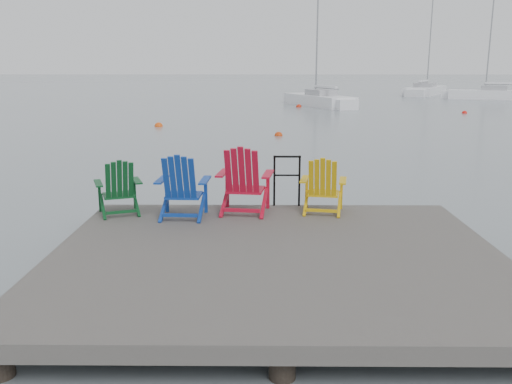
{
  "coord_description": "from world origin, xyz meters",
  "views": [
    {
      "loc": [
        -0.21,
        -6.85,
        2.91
      ],
      "look_at": [
        -0.29,
        2.01,
        0.85
      ],
      "focal_mm": 38.0,
      "sensor_mm": 36.0,
      "label": 1
    }
  ],
  "objects_px": {
    "chair_green": "(119,187)",
    "buoy_d": "(299,107)",
    "chair_blue": "(182,186)",
    "sailboat_near": "(318,101)",
    "chair_yellow": "(323,185)",
    "buoy_c": "(464,113)",
    "handrail": "(287,176)",
    "sailboat_mid": "(426,91)",
    "chair_red": "(244,180)",
    "buoy_b": "(159,126)",
    "buoy_a": "(279,136)",
    "sailboat_far": "(489,95)"
  },
  "relations": [
    {
      "from": "chair_red",
      "to": "sailboat_mid",
      "type": "height_order",
      "value": "sailboat_mid"
    },
    {
      "from": "buoy_c",
      "to": "buoy_a",
      "type": "bearing_deg",
      "value": -136.52
    },
    {
      "from": "chair_red",
      "to": "buoy_d",
      "type": "height_order",
      "value": "chair_red"
    },
    {
      "from": "chair_red",
      "to": "buoy_b",
      "type": "relative_size",
      "value": 2.76
    },
    {
      "from": "handrail",
      "to": "sailboat_near",
      "type": "bearing_deg",
      "value": 83.12
    },
    {
      "from": "chair_red",
      "to": "buoy_c",
      "type": "bearing_deg",
      "value": 70.32
    },
    {
      "from": "chair_red",
      "to": "sailboat_mid",
      "type": "bearing_deg",
      "value": 77.67
    },
    {
      "from": "sailboat_mid",
      "to": "chair_yellow",
      "type": "bearing_deg",
      "value": -81.19
    },
    {
      "from": "chair_red",
      "to": "sailboat_mid",
      "type": "xyz_separation_m",
      "value": [
        17.83,
        49.93,
        -0.72
      ]
    },
    {
      "from": "buoy_a",
      "to": "buoy_b",
      "type": "bearing_deg",
      "value": 148.1
    },
    {
      "from": "buoy_d",
      "to": "sailboat_mid",
      "type": "bearing_deg",
      "value": 51.52
    },
    {
      "from": "chair_green",
      "to": "chair_blue",
      "type": "bearing_deg",
      "value": -31.23
    },
    {
      "from": "chair_green",
      "to": "buoy_a",
      "type": "relative_size",
      "value": 2.65
    },
    {
      "from": "sailboat_mid",
      "to": "buoy_c",
      "type": "distance_m",
      "value": 24.35
    },
    {
      "from": "buoy_c",
      "to": "chair_yellow",
      "type": "bearing_deg",
      "value": -114.67
    },
    {
      "from": "chair_yellow",
      "to": "sailboat_near",
      "type": "bearing_deg",
      "value": 94.13
    },
    {
      "from": "buoy_a",
      "to": "chair_blue",
      "type": "bearing_deg",
      "value": -97.86
    },
    {
      "from": "sailboat_near",
      "to": "sailboat_mid",
      "type": "distance_m",
      "value": 21.73
    },
    {
      "from": "chair_yellow",
      "to": "buoy_c",
      "type": "height_order",
      "value": "chair_yellow"
    },
    {
      "from": "sailboat_near",
      "to": "chair_yellow",
      "type": "bearing_deg",
      "value": -117.37
    },
    {
      "from": "buoy_a",
      "to": "buoy_c",
      "type": "xyz_separation_m",
      "value": [
        12.21,
        11.58,
        0.0
      ]
    },
    {
      "from": "buoy_c",
      "to": "buoy_d",
      "type": "distance_m",
      "value": 11.5
    },
    {
      "from": "buoy_a",
      "to": "buoy_c",
      "type": "bearing_deg",
      "value": 43.48
    },
    {
      "from": "sailboat_near",
      "to": "sailboat_far",
      "type": "xyz_separation_m",
      "value": [
        16.46,
        8.62,
        0.0
      ]
    },
    {
      "from": "buoy_a",
      "to": "buoy_d",
      "type": "relative_size",
      "value": 0.85
    },
    {
      "from": "chair_green",
      "to": "chair_red",
      "type": "height_order",
      "value": "chair_red"
    },
    {
      "from": "chair_green",
      "to": "buoy_d",
      "type": "bearing_deg",
      "value": 59.86
    },
    {
      "from": "sailboat_far",
      "to": "buoy_c",
      "type": "relative_size",
      "value": 29.86
    },
    {
      "from": "buoy_b",
      "to": "buoy_d",
      "type": "distance_m",
      "value": 15.43
    },
    {
      "from": "chair_blue",
      "to": "buoy_c",
      "type": "relative_size",
      "value": 3.18
    },
    {
      "from": "handrail",
      "to": "buoy_c",
      "type": "xyz_separation_m",
      "value": [
        12.52,
        25.52,
        -1.04
      ]
    },
    {
      "from": "sailboat_far",
      "to": "buoy_c",
      "type": "bearing_deg",
      "value": 172.28
    },
    {
      "from": "chair_red",
      "to": "chair_yellow",
      "type": "relative_size",
      "value": 1.2
    },
    {
      "from": "buoy_c",
      "to": "buoy_d",
      "type": "xyz_separation_m",
      "value": [
        -10.19,
        5.33,
        0.0
      ]
    },
    {
      "from": "handrail",
      "to": "buoy_c",
      "type": "height_order",
      "value": "handrail"
    },
    {
      "from": "chair_green",
      "to": "chair_red",
      "type": "relative_size",
      "value": 0.82
    },
    {
      "from": "sailboat_far",
      "to": "chair_yellow",
      "type": "bearing_deg",
      "value": 173.79
    },
    {
      "from": "chair_red",
      "to": "buoy_b",
      "type": "distance_m",
      "value": 18.73
    },
    {
      "from": "sailboat_near",
      "to": "buoy_a",
      "type": "height_order",
      "value": "sailboat_near"
    },
    {
      "from": "sailboat_mid",
      "to": "buoy_c",
      "type": "height_order",
      "value": "sailboat_mid"
    },
    {
      "from": "chair_blue",
      "to": "sailboat_near",
      "type": "relative_size",
      "value": 0.09
    },
    {
      "from": "handrail",
      "to": "sailboat_mid",
      "type": "relative_size",
      "value": 0.06
    },
    {
      "from": "sailboat_mid",
      "to": "buoy_b",
      "type": "distance_m",
      "value": 39.08
    },
    {
      "from": "chair_yellow",
      "to": "buoy_c",
      "type": "bearing_deg",
      "value": 75.23
    },
    {
      "from": "sailboat_near",
      "to": "buoy_b",
      "type": "distance_m",
      "value": 17.39
    },
    {
      "from": "chair_blue",
      "to": "sailboat_mid",
      "type": "height_order",
      "value": "sailboat_mid"
    },
    {
      "from": "chair_blue",
      "to": "sailboat_mid",
      "type": "xyz_separation_m",
      "value": [
        18.82,
        50.22,
        -0.68
      ]
    },
    {
      "from": "sailboat_far",
      "to": "buoy_b",
      "type": "relative_size",
      "value": 24.0
    },
    {
      "from": "chair_green",
      "to": "chair_red",
      "type": "distance_m",
      "value": 2.07
    },
    {
      "from": "chair_red",
      "to": "sailboat_near",
      "type": "distance_m",
      "value": 33.01
    }
  ]
}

